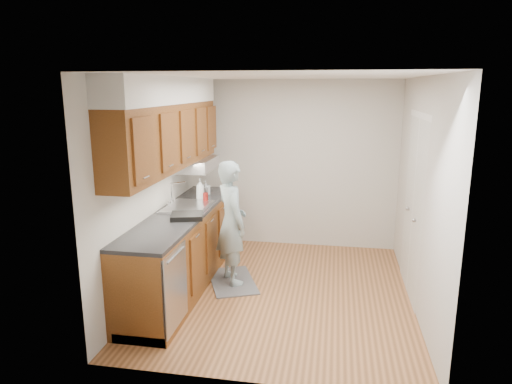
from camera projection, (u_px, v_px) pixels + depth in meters
The scene contains 15 objects.
floor at pixel (281, 292), 5.45m from camera, with size 3.50×3.50×0.00m, color #A3683D.
ceiling at pixel (284, 76), 4.89m from camera, with size 3.50×3.50×0.00m, color white.
wall_left at pixel (157, 185), 5.42m from camera, with size 0.02×3.50×2.50m, color beige.
wall_right at pixel (420, 195), 4.91m from camera, with size 0.02×3.50×2.50m, color beige.
wall_back at pixel (296, 165), 6.85m from camera, with size 3.00×0.02×2.50m, color beige.
counter at pixel (183, 247), 5.54m from camera, with size 0.64×2.80×1.30m.
upper_cabinets at pixel (169, 126), 5.28m from camera, with size 0.47×2.80×1.21m.
closet_door at pixel (413, 208), 5.25m from camera, with size 0.02×1.22×2.05m, color silver.
floor_mat at pixel (232, 281), 5.72m from camera, with size 0.52×0.88×0.02m, color slate.
person at pixel (232, 214), 5.53m from camera, with size 0.61×0.41×1.73m, color #8AA2A9.
soap_bottle_a at pixel (200, 189), 5.95m from camera, with size 0.11×0.11×0.29m, color silver.
soap_bottle_b at pixel (206, 188), 6.26m from camera, with size 0.09×0.09×0.20m, color silver.
soda_can at pixel (206, 197), 5.87m from camera, with size 0.07×0.07×0.12m, color #A31F1C.
steel_can at pixel (206, 192), 6.19m from camera, with size 0.06×0.06×0.11m, color #A5A5AA.
dish_rack at pixel (187, 216), 5.14m from camera, with size 0.35×0.30×0.06m, color black.
Camera 1 is at (0.58, -5.01, 2.39)m, focal length 32.00 mm.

